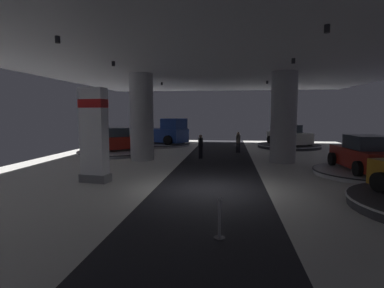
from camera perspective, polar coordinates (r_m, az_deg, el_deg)
ground at (r=12.10m, az=3.44°, el=-8.64°), size 24.00×44.00×0.06m
ceiling_with_spotlights at (r=12.00m, az=3.61°, el=18.10°), size 24.00×44.00×0.39m
column_left at (r=19.64m, az=-9.47°, el=5.00°), size 1.50×1.50×5.50m
column_right at (r=19.31m, az=16.89°, el=4.82°), size 1.55×1.55×5.50m
brand_sign_pylon at (r=13.73m, az=-17.99°, el=1.84°), size 1.35×0.84×4.08m
display_platform_deep_left at (r=28.60m, az=-6.20°, el=0.01°), size 5.81×5.81×0.23m
pickup_truck_deep_left at (r=28.32m, az=-5.71°, el=2.06°), size 5.70×4.26×2.30m
display_platform_mid_right at (r=16.89m, az=29.73°, el=-4.70°), size 4.71×4.71×0.24m
display_car_mid_right at (r=16.74m, az=29.92°, el=-1.79°), size 2.42×4.32×1.71m
display_platform_deep_right at (r=27.95m, az=17.77°, el=-0.31°), size 5.48×5.48×0.28m
display_car_deep_right at (r=27.90m, az=17.79°, el=1.51°), size 3.55×4.56×1.71m
display_platform_far_left at (r=23.20m, az=-14.13°, el=-1.47°), size 5.58×5.58×0.23m
display_car_far_left at (r=23.10m, az=-14.26°, el=0.65°), size 4.44×3.96×1.71m
visitor_walking_near at (r=23.21m, az=8.71°, el=0.56°), size 0.32×0.32×1.59m
visitor_walking_far at (r=19.99m, az=1.63°, el=-0.20°), size 0.32×0.32×1.59m
stanchion_a at (r=7.46m, az=5.22°, el=-14.78°), size 0.28×0.28×1.01m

